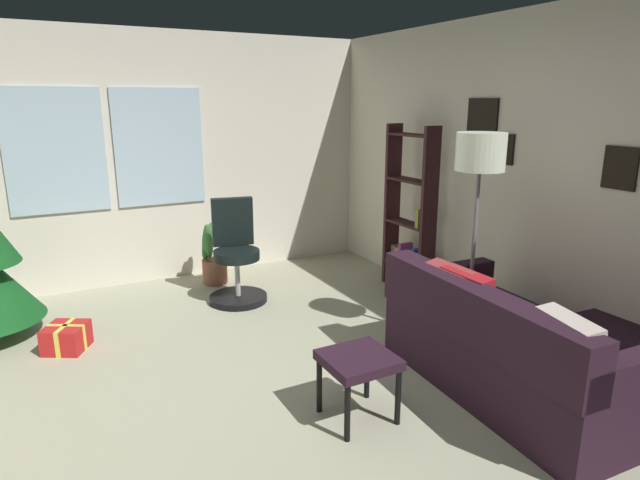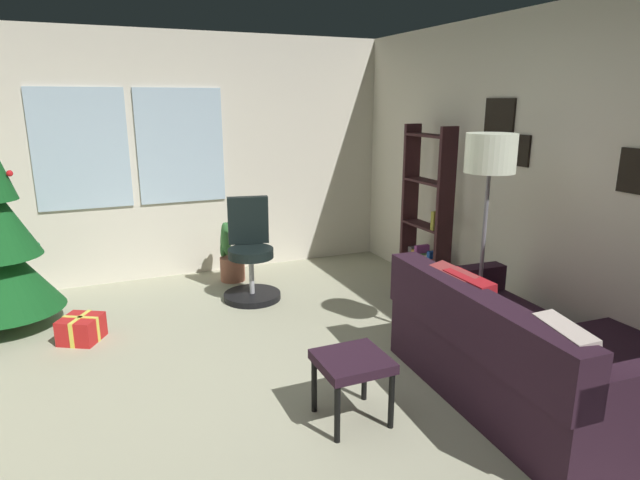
{
  "view_description": "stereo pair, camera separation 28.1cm",
  "coord_description": "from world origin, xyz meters",
  "px_view_note": "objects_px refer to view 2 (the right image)",
  "views": [
    {
      "loc": [
        -1.03,
        -2.72,
        1.91
      ],
      "look_at": [
        0.55,
        0.26,
        1.02
      ],
      "focal_mm": 29.91,
      "sensor_mm": 36.0,
      "label": 1
    },
    {
      "loc": [
        -0.78,
        -2.84,
        1.91
      ],
      "look_at": [
        0.55,
        0.26,
        1.02
      ],
      "focal_mm": 29.91,
      "sensor_mm": 36.0,
      "label": 2
    }
  ],
  "objects_px": {
    "floor_lamp": "(489,169)",
    "potted_plant": "(230,257)",
    "gift_box_red": "(81,329)",
    "bookshelf": "(427,220)",
    "office_chair": "(251,260)",
    "footstool": "(352,366)",
    "couch": "(545,360)"
  },
  "relations": [
    {
      "from": "footstool",
      "to": "gift_box_red",
      "type": "bearing_deg",
      "value": 129.38
    },
    {
      "from": "floor_lamp",
      "to": "gift_box_red",
      "type": "bearing_deg",
      "value": 153.53
    },
    {
      "from": "couch",
      "to": "footstool",
      "type": "xyz_separation_m",
      "value": [
        -1.24,
        0.31,
        0.07
      ]
    },
    {
      "from": "potted_plant",
      "to": "footstool",
      "type": "bearing_deg",
      "value": -89.19
    },
    {
      "from": "office_chair",
      "to": "bookshelf",
      "type": "xyz_separation_m",
      "value": [
        1.66,
        -0.55,
        0.36
      ]
    },
    {
      "from": "floor_lamp",
      "to": "footstool",
      "type": "bearing_deg",
      "value": -161.01
    },
    {
      "from": "couch",
      "to": "footstool",
      "type": "relative_size",
      "value": 4.44
    },
    {
      "from": "floor_lamp",
      "to": "potted_plant",
      "type": "bearing_deg",
      "value": 119.12
    },
    {
      "from": "couch",
      "to": "footstool",
      "type": "height_order",
      "value": "couch"
    },
    {
      "from": "bookshelf",
      "to": "floor_lamp",
      "type": "xyz_separation_m",
      "value": [
        -0.37,
        -1.28,
        0.68
      ]
    },
    {
      "from": "floor_lamp",
      "to": "couch",
      "type": "bearing_deg",
      "value": -95.66
    },
    {
      "from": "potted_plant",
      "to": "couch",
      "type": "bearing_deg",
      "value": -68.15
    },
    {
      "from": "office_chair",
      "to": "potted_plant",
      "type": "xyz_separation_m",
      "value": [
        -0.07,
        0.6,
        -0.13
      ]
    },
    {
      "from": "footstool",
      "to": "gift_box_red",
      "type": "xyz_separation_m",
      "value": [
        -1.53,
        1.87,
        -0.26
      ]
    },
    {
      "from": "bookshelf",
      "to": "potted_plant",
      "type": "distance_m",
      "value": 2.13
    },
    {
      "from": "couch",
      "to": "potted_plant",
      "type": "bearing_deg",
      "value": 111.85
    },
    {
      "from": "gift_box_red",
      "to": "bookshelf",
      "type": "xyz_separation_m",
      "value": [
        3.21,
        -0.13,
        0.65
      ]
    },
    {
      "from": "couch",
      "to": "bookshelf",
      "type": "relative_size",
      "value": 1.11
    },
    {
      "from": "gift_box_red",
      "to": "bookshelf",
      "type": "height_order",
      "value": "bookshelf"
    },
    {
      "from": "couch",
      "to": "potted_plant",
      "type": "distance_m",
      "value": 3.43
    },
    {
      "from": "gift_box_red",
      "to": "office_chair",
      "type": "xyz_separation_m",
      "value": [
        1.56,
        0.42,
        0.29
      ]
    },
    {
      "from": "gift_box_red",
      "to": "office_chair",
      "type": "distance_m",
      "value": 1.64
    },
    {
      "from": "bookshelf",
      "to": "potted_plant",
      "type": "height_order",
      "value": "bookshelf"
    },
    {
      "from": "couch",
      "to": "footstool",
      "type": "bearing_deg",
      "value": 166.08
    },
    {
      "from": "bookshelf",
      "to": "office_chair",
      "type": "bearing_deg",
      "value": 161.68
    },
    {
      "from": "footstool",
      "to": "floor_lamp",
      "type": "relative_size",
      "value": 0.25
    },
    {
      "from": "floor_lamp",
      "to": "potted_plant",
      "type": "relative_size",
      "value": 2.42
    },
    {
      "from": "footstool",
      "to": "office_chair",
      "type": "bearing_deg",
      "value": 89.38
    },
    {
      "from": "gift_box_red",
      "to": "office_chair",
      "type": "height_order",
      "value": "office_chair"
    },
    {
      "from": "bookshelf",
      "to": "floor_lamp",
      "type": "bearing_deg",
      "value": -106.26
    },
    {
      "from": "gift_box_red",
      "to": "floor_lamp",
      "type": "bearing_deg",
      "value": -26.47
    },
    {
      "from": "footstool",
      "to": "couch",
      "type": "bearing_deg",
      "value": -13.92
    }
  ]
}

